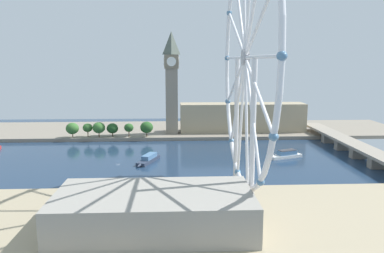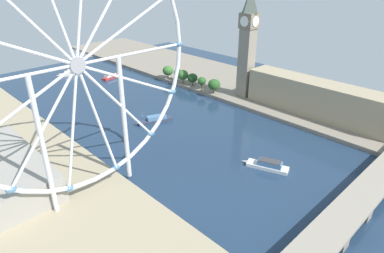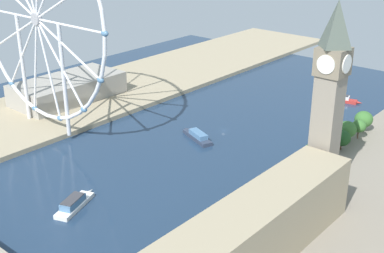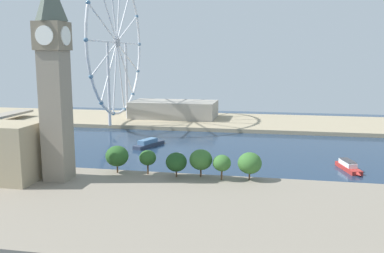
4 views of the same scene
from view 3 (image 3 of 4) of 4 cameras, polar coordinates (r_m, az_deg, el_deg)
name	(u,v)px [view 3 (image 3 of 4)]	position (r m, az deg, el deg)	size (l,w,h in m)	color
ground_plane	(223,130)	(330.27, 3.45, -0.42)	(390.41, 390.41, 0.00)	#1E334C
riverbank_right	(108,92)	(401.31, -9.17, 3.76)	(90.00, 520.00, 3.00)	tan
clock_tower	(329,99)	(240.64, 14.72, 2.88)	(13.53, 13.53, 91.54)	gray
parliament_block	(253,234)	(200.87, 6.63, -11.60)	(22.00, 116.30, 26.45)	tan
tree_row_embankment	(342,134)	(308.34, 16.12, -0.81)	(12.63, 75.23, 13.34)	#513823
ferris_wheel	(37,20)	(321.57, -16.62, 11.08)	(125.05, 3.20, 128.75)	silver
riverside_hall	(68,89)	(384.93, -13.37, 4.05)	(39.06, 77.53, 15.22)	gray
tour_boat_0	(197,136)	(316.30, 0.56, -1.04)	(29.99, 15.36, 5.20)	#2D384C
tour_boat_1	(74,203)	(251.62, -12.74, -8.20)	(15.34, 28.39, 5.60)	white
tour_boat_2	(331,79)	(439.98, 14.94, 5.08)	(23.45, 12.60, 6.25)	beige
tour_boat_3	(342,99)	(394.54, 16.02, 2.92)	(26.09, 10.97, 5.11)	#B22D28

